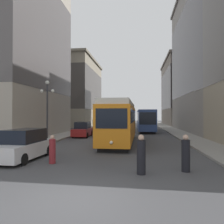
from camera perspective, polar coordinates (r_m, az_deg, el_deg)
name	(u,v)px	position (r m, az deg, el deg)	size (l,w,h in m)	color
ground_plane	(77,199)	(7.63, -9.05, -21.39)	(200.00, 200.00, 0.00)	#424244
sidewalk_left	(95,127)	(47.91, -4.55, -3.88)	(2.80, 120.00, 0.15)	gray
sidewalk_right	(167,127)	(47.28, 13.98, -3.91)	(2.80, 120.00, 0.15)	gray
streetcar	(120,121)	(21.38, 2.11, -2.34)	(2.74, 12.79, 3.89)	black
transit_bus	(146,119)	(36.21, 8.70, -1.93)	(2.89, 11.15, 3.45)	black
parked_car_left_near	(83,130)	(27.43, -7.61, -4.61)	(2.00, 4.50, 1.82)	black
parked_car_left_mid	(24,145)	(14.51, -21.74, -8.01)	(2.00, 4.84, 1.82)	black
pedestrian_crossing_near	(141,156)	(10.23, 7.57, -11.19)	(0.40, 0.40, 1.80)	black
pedestrian_crossing_far	(52,150)	(12.78, -15.20, -9.54)	(0.35, 0.35, 1.57)	maroon
pedestrian_on_sidewalk	(186,154)	(11.16, 18.56, -10.37)	(0.39, 0.39, 1.76)	black
lamp_post_left_near	(47,102)	(22.17, -16.43, 2.60)	(1.41, 0.36, 5.87)	#333338
building_left_midblock	(74,92)	(56.38, -9.82, 5.07)	(11.15, 20.16, 16.37)	gray
building_right_midblock	(185,92)	(62.70, 18.38, 5.01)	(10.98, 21.43, 17.44)	slate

